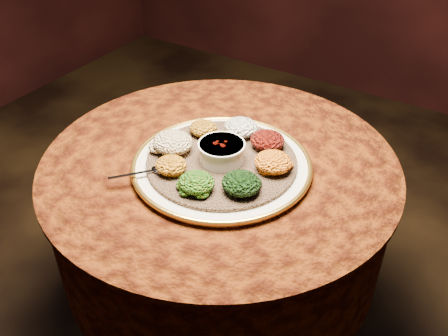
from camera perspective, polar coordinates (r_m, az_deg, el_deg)
The scene contains 13 objects.
table at distance 1.45m, azimuth -0.47°, elevation -4.85°, with size 0.96×0.96×0.73m.
platter at distance 1.30m, azimuth -0.27°, elevation 0.36°, with size 0.52×0.52×0.02m.
injera at distance 1.29m, azimuth -0.27°, elevation 0.75°, with size 0.39×0.39×0.01m, color brown.
stew_bowl at distance 1.27m, azimuth -0.27°, elevation 2.00°, with size 0.12×0.12×0.05m.
spoon at distance 1.25m, azimuth -7.99°, elevation -0.25°, with size 0.11×0.11×0.01m.
portion_ayib at distance 1.38m, azimuth 1.95°, elevation 4.68°, with size 0.09×0.09×0.05m, color white.
portion_kitfo at distance 1.33m, azimuth 4.99°, elevation 3.18°, with size 0.09×0.09×0.04m, color black.
portion_tikil at distance 1.25m, azimuth 5.64°, elevation 0.68°, with size 0.09×0.09×0.05m, color #C08810.
portion_gomen at distance 1.17m, azimuth 1.98°, elevation -1.74°, with size 0.09×0.09×0.05m, color black.
portion_mixveg at distance 1.18m, azimuth -3.15°, elevation -1.65°, with size 0.09×0.08×0.04m, color #AF400B.
portion_kik at distance 1.24m, azimuth -6.07°, elevation 0.31°, with size 0.08×0.08×0.04m, color #C06D11.
portion_timatim at distance 1.31m, azimuth -5.86°, elevation 2.92°, with size 0.11×0.10×0.05m, color maroon.
portion_shiro at distance 1.38m, azimuth -2.38°, elevation 4.56°, with size 0.08×0.07×0.04m, color #9E6C13.
Camera 1 is at (0.59, -0.92, 1.51)m, focal length 40.00 mm.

